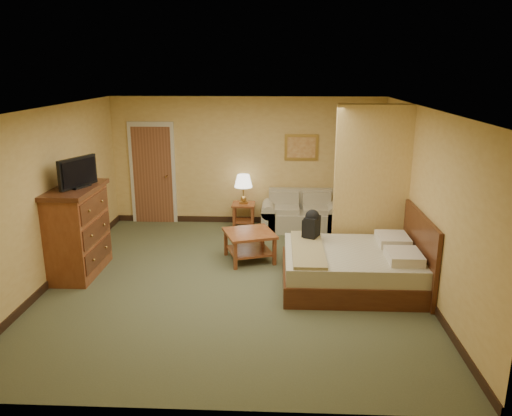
# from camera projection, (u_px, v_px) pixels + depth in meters

# --- Properties ---
(floor) EXTENTS (6.00, 6.00, 0.00)m
(floor) POSITION_uv_depth(u_px,v_px,m) (235.00, 281.00, 7.64)
(floor) COLOR #4D5134
(floor) RESTS_ON ground
(ceiling) EXTENTS (6.00, 6.00, 0.00)m
(ceiling) POSITION_uv_depth(u_px,v_px,m) (233.00, 108.00, 6.93)
(ceiling) COLOR white
(ceiling) RESTS_ON back_wall
(back_wall) EXTENTS (5.50, 0.02, 2.60)m
(back_wall) POSITION_uv_depth(u_px,v_px,m) (247.00, 161.00, 10.17)
(back_wall) COLOR #D9AF5C
(back_wall) RESTS_ON floor
(left_wall) EXTENTS (0.02, 6.00, 2.60)m
(left_wall) POSITION_uv_depth(u_px,v_px,m) (50.00, 196.00, 7.40)
(left_wall) COLOR #D9AF5C
(left_wall) RESTS_ON floor
(right_wall) EXTENTS (0.02, 6.00, 2.60)m
(right_wall) POSITION_uv_depth(u_px,v_px,m) (425.00, 201.00, 7.16)
(right_wall) COLOR #D9AF5C
(right_wall) RESTS_ON floor
(partition) EXTENTS (1.20, 0.15, 2.60)m
(partition) POSITION_uv_depth(u_px,v_px,m) (371.00, 186.00, 8.08)
(partition) COLOR #D9AF5C
(partition) RESTS_ON floor
(door) EXTENTS (0.94, 0.16, 2.10)m
(door) POSITION_uv_depth(u_px,v_px,m) (153.00, 174.00, 10.29)
(door) COLOR beige
(door) RESTS_ON floor
(baseboard) EXTENTS (5.50, 0.02, 0.12)m
(baseboard) POSITION_uv_depth(u_px,v_px,m) (247.00, 220.00, 10.49)
(baseboard) COLOR black
(baseboard) RESTS_ON floor
(loveseat) EXTENTS (1.56, 0.72, 0.79)m
(loveseat) POSITION_uv_depth(u_px,v_px,m) (301.00, 217.00, 9.99)
(loveseat) COLOR tan
(loveseat) RESTS_ON floor
(side_table) EXTENTS (0.46, 0.46, 0.50)m
(side_table) POSITION_uv_depth(u_px,v_px,m) (244.00, 212.00, 10.10)
(side_table) COLOR brown
(side_table) RESTS_ON floor
(table_lamp) EXTENTS (0.36, 0.36, 0.59)m
(table_lamp) POSITION_uv_depth(u_px,v_px,m) (243.00, 182.00, 9.93)
(table_lamp) COLOR #B08740
(table_lamp) RESTS_ON side_table
(coffee_table) EXTENTS (0.99, 0.99, 0.50)m
(coffee_table) POSITION_uv_depth(u_px,v_px,m) (249.00, 240.00, 8.36)
(coffee_table) COLOR brown
(coffee_table) RESTS_ON floor
(wall_picture) EXTENTS (0.67, 0.04, 0.52)m
(wall_picture) POSITION_uv_depth(u_px,v_px,m) (301.00, 147.00, 10.01)
(wall_picture) COLOR #B78E3F
(wall_picture) RESTS_ON back_wall
(dresser) EXTENTS (0.69, 1.31, 1.40)m
(dresser) POSITION_uv_depth(u_px,v_px,m) (77.00, 231.00, 7.75)
(dresser) COLOR brown
(dresser) RESTS_ON floor
(tv) EXTENTS (0.33, 0.72, 0.46)m
(tv) POSITION_uv_depth(u_px,v_px,m) (78.00, 173.00, 7.49)
(tv) COLOR black
(tv) RESTS_ON dresser
(bed) EXTENTS (2.04, 1.73, 1.12)m
(bed) POSITION_uv_depth(u_px,v_px,m) (357.00, 267.00, 7.38)
(bed) COLOR #451F10
(bed) RESTS_ON floor
(backpack) EXTENTS (0.28, 0.33, 0.48)m
(backpack) POSITION_uv_depth(u_px,v_px,m) (312.00, 224.00, 7.75)
(backpack) COLOR black
(backpack) RESTS_ON bed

